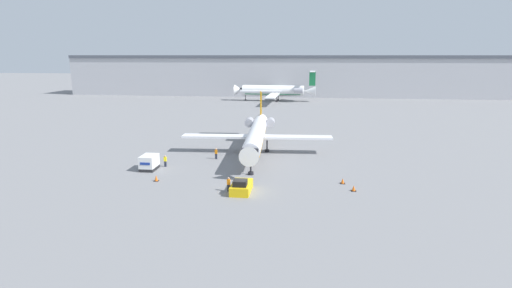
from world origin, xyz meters
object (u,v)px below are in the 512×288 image
airplane_main (257,133)px  luggage_cart (149,162)px  worker_near_tug (229,184)px  traffic_cone_mid (354,188)px  airplane_parked_far_left (275,91)px  traffic_cone_left (156,178)px  worker_by_wing (216,153)px  traffic_cone_right (343,181)px  worker_on_apron (165,161)px  pushback_tug (241,187)px

airplane_main → luggage_cart: airplane_main is taller
worker_near_tug → traffic_cone_mid: (15.28, 1.95, -0.61)m
airplane_parked_far_left → traffic_cone_left: bearing=-95.2°
worker_near_tug → airplane_parked_far_left: size_ratio=0.05×
worker_by_wing → traffic_cone_right: size_ratio=2.48×
traffic_cone_mid → airplane_parked_far_left: (-16.82, 96.90, 3.45)m
worker_by_wing → worker_on_apron: 8.50m
traffic_cone_left → pushback_tug: bearing=-13.5°
luggage_cart → traffic_cone_left: luggage_cart is taller
pushback_tug → worker_on_apron: pushback_tug is taller
worker_near_tug → traffic_cone_left: (-10.33, 2.84, -0.54)m
luggage_cart → airplane_parked_far_left: 91.69m
luggage_cart → traffic_cone_left: (2.96, -5.11, -0.68)m
pushback_tug → worker_by_wing: size_ratio=2.50×
airplane_main → traffic_cone_right: 20.40m
airplane_main → traffic_cone_left: (-11.40, -17.22, -2.99)m
worker_near_tug → airplane_parked_far_left: (-1.53, 98.85, 2.84)m
traffic_cone_mid → worker_near_tug: bearing=-172.7°
luggage_cart → worker_on_apron: bearing=46.2°
traffic_cone_right → worker_near_tug: bearing=-161.5°
airplane_parked_far_left → worker_near_tug: bearing=-89.1°
luggage_cart → traffic_cone_left: size_ratio=3.69×
worker_on_apron → traffic_cone_right: bearing=-11.1°
worker_on_apron → traffic_cone_mid: size_ratio=2.47×
luggage_cart → worker_by_wing: (8.36, 7.21, -0.15)m
worker_by_wing → traffic_cone_right: 21.78m
worker_near_tug → traffic_cone_mid: 15.42m
worker_on_apron → airplane_parked_far_left: airplane_parked_far_left is taller
luggage_cart → traffic_cone_left: bearing=-60.0°
traffic_cone_mid → airplane_main: bearing=128.1°
airplane_main → worker_on_apron: (-12.58, -10.27, -2.47)m
airplane_main → airplane_parked_far_left: 78.83m
traffic_cone_left → traffic_cone_mid: size_ratio=1.18×
airplane_main → worker_near_tug: 20.24m
traffic_cone_left → traffic_cone_mid: bearing=-2.0°
pushback_tug → luggage_cart: luggage_cart is taller
worker_by_wing → traffic_cone_mid: 24.15m
worker_by_wing → traffic_cone_left: size_ratio=2.11×
traffic_cone_left → traffic_cone_right: size_ratio=1.17×
pushback_tug → luggage_cart: (-14.86, 7.98, 0.42)m
worker_near_tug → traffic_cone_mid: bearing=7.3°
pushback_tug → traffic_cone_left: pushback_tug is taller
airplane_main → traffic_cone_right: bearing=-49.4°
pushback_tug → worker_on_apron: (-13.09, 9.82, 0.26)m
worker_on_apron → traffic_cone_left: worker_on_apron is taller
worker_by_wing → traffic_cone_right: bearing=-28.5°
airplane_main → worker_by_wing: airplane_main is taller
worker_on_apron → traffic_cone_mid: worker_on_apron is taller
pushback_tug → airplane_parked_far_left: (-3.11, 98.87, 3.12)m
worker_by_wing → airplane_parked_far_left: bearing=87.7°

